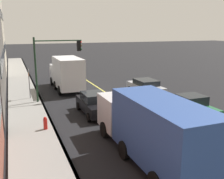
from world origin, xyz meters
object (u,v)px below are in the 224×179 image
at_px(car_silver, 146,87).
at_px(car_green, 192,106).
at_px(traffic_light_mast, 54,58).
at_px(car_black, 94,104).
at_px(truck_white, 67,73).
at_px(street_sign_post, 29,81).
at_px(truck_blue, 150,126).
at_px(fire_hydrant, 45,124).

relative_size(car_silver, car_green, 1.15).
distance_m(car_green, traffic_light_mast, 11.65).
relative_size(car_silver, car_black, 1.06).
distance_m(car_silver, truck_white, 8.18).
relative_size(car_silver, street_sign_post, 1.60).
xyz_separation_m(car_green, traffic_light_mast, (7.49, 8.40, 3.02)).
bearing_deg(traffic_light_mast, street_sign_post, 55.17).
distance_m(truck_white, street_sign_post, 4.71).
bearing_deg(truck_white, car_black, -178.48).
relative_size(car_black, car_green, 1.08).
bearing_deg(traffic_light_mast, car_silver, -95.02).
bearing_deg(traffic_light_mast, car_black, -155.56).
height_order(truck_blue, fire_hydrant, truck_blue).
xyz_separation_m(truck_white, fire_hydrant, (-10.73, 3.56, -1.30)).
height_order(car_green, fire_hydrant, car_green).
xyz_separation_m(street_sign_post, fire_hydrant, (-8.03, -0.30, -1.21)).
relative_size(street_sign_post, fire_hydrant, 3.02).
xyz_separation_m(traffic_light_mast, fire_hydrant, (-6.60, 1.75, -3.31)).
distance_m(truck_blue, truck_white, 16.15).
bearing_deg(car_silver, car_black, 120.84).
bearing_deg(car_silver, street_sign_post, 78.24).
bearing_deg(car_silver, fire_hydrant, 120.26).
bearing_deg(car_green, fire_hydrant, 85.02).
xyz_separation_m(car_black, street_sign_post, (5.91, 4.09, 0.87)).
height_order(car_black, fire_hydrant, car_black).
distance_m(truck_white, fire_hydrant, 11.37).
bearing_deg(traffic_light_mast, car_green, -131.70).
xyz_separation_m(car_silver, street_sign_post, (2.16, 10.37, 0.90)).
height_order(street_sign_post, fire_hydrant, street_sign_post).
bearing_deg(car_black, truck_blue, -177.14).
distance_m(car_green, truck_blue, 7.57).
relative_size(car_green, traffic_light_mast, 0.72).
height_order(truck_blue, street_sign_post, truck_blue).
xyz_separation_m(car_black, traffic_light_mast, (4.48, 2.04, 2.97)).
relative_size(car_black, street_sign_post, 1.51).
bearing_deg(car_green, traffic_light_mast, 48.30).
height_order(car_silver, car_black, car_black).
distance_m(street_sign_post, fire_hydrant, 8.13).
relative_size(car_silver, truck_white, 0.65).
bearing_deg(car_green, car_silver, 0.75).
distance_m(car_black, traffic_light_mast, 5.75).
relative_size(truck_blue, truck_white, 1.20).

